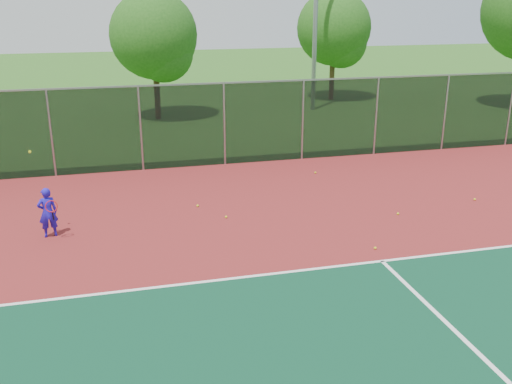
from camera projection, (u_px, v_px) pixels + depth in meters
ground at (354, 346)px, 10.23m from camera, size 120.00×120.00×0.00m
court_apron at (316, 292)px, 12.06m from camera, size 30.00×20.00×0.02m
fence_back at (224, 123)px, 20.72m from camera, size 30.00×0.06×3.03m
tennis_player at (48, 212)px, 14.63m from camera, size 0.59×0.62×2.30m
practice_ball_1 at (475, 199)px, 17.43m from camera, size 0.07×0.07×0.07m
practice_ball_2 at (398, 214)px, 16.28m from camera, size 0.07×0.07×0.07m
practice_ball_4 at (375, 248)px, 14.06m from camera, size 0.07×0.07×0.07m
practice_ball_5 at (226, 217)px, 16.04m from camera, size 0.07×0.07×0.07m
practice_ball_6 at (198, 206)px, 16.90m from camera, size 0.07×0.07×0.07m
practice_ball_7 at (315, 173)px, 20.07m from camera, size 0.07×0.07×0.07m
tree_back_left at (156, 39)px, 27.82m from camera, size 4.28×4.28×6.29m
tree_back_mid at (336, 32)px, 33.25m from camera, size 4.32×4.32×6.34m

